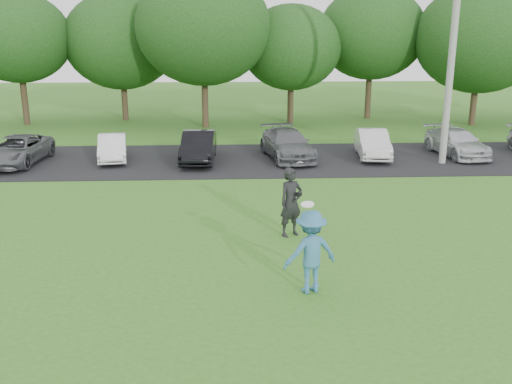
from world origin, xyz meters
TOP-DOWN VIEW (x-y plane):
  - ground at (0.00, 0.00)m, footprint 100.00×100.00m
  - parking_lot at (0.00, 13.00)m, footprint 32.00×6.50m
  - utility_pole at (8.19, 11.92)m, footprint 0.28×0.28m
  - frisbee_player at (0.99, 0.26)m, footprint 1.31×0.98m
  - camera_bystander at (0.95, 3.70)m, footprint 0.82×0.73m
  - parked_cars at (-0.43, 13.01)m, footprint 28.22×4.93m
  - tree_row at (1.51, 22.76)m, footprint 42.39×9.85m

SIDE VIEW (x-z plane):
  - ground at x=0.00m, z-range 0.00..0.00m
  - parking_lot at x=0.00m, z-range 0.00..0.03m
  - parked_cars at x=-0.43m, z-range 0.00..1.24m
  - frisbee_player at x=0.99m, z-range -0.11..1.92m
  - camera_bystander at x=0.95m, z-range 0.00..1.88m
  - tree_row at x=1.51m, z-range 0.59..9.23m
  - utility_pole at x=8.19m, z-range 0.00..10.29m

